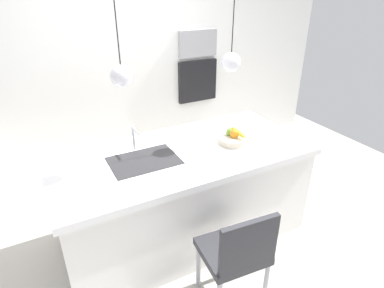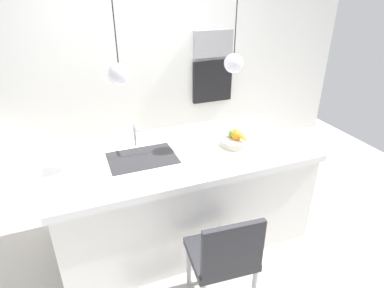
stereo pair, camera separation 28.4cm
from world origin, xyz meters
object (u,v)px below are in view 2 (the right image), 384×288
(fruit_bowl, at_px, (235,140))
(oven, at_px, (212,81))
(microwave, at_px, (213,44))
(chair_near, at_px, (225,255))

(fruit_bowl, xyz_separation_m, oven, (0.52, 1.64, 0.05))
(microwave, xyz_separation_m, chair_near, (-1.02, -2.46, -1.00))
(microwave, bearing_deg, chair_near, -112.46)
(fruit_bowl, distance_m, oven, 1.72)
(oven, relative_size, chair_near, 0.63)
(fruit_bowl, xyz_separation_m, chair_near, (-0.49, -0.82, -0.44))
(fruit_bowl, height_order, microwave, microwave)
(fruit_bowl, xyz_separation_m, microwave, (0.52, 1.64, 0.55))
(fruit_bowl, distance_m, chair_near, 1.05)
(fruit_bowl, distance_m, microwave, 1.81)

